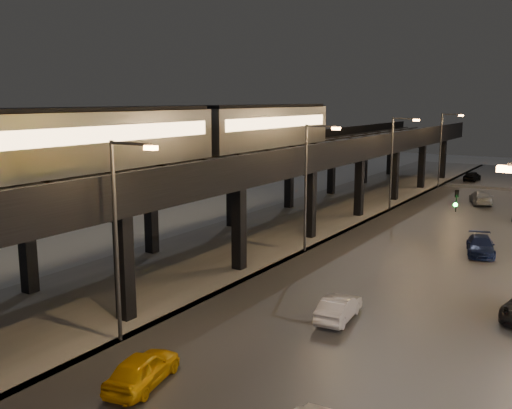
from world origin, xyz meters
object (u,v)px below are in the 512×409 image
Objects in this scene: subway_train at (199,131)px; car_taxi at (143,370)px; car_mid_dark at (481,198)px; car_near_white at (339,309)px; car_far_white at (472,176)px; car_onc_white at (481,246)px.

subway_train reaches higher than car_taxi.
car_mid_dark is at bearing 62.36° from subway_train.
car_near_white is 0.80× the size of car_mid_dark.
car_mid_dark reaches higher than car_near_white.
subway_train is at bearing -70.64° from car_taxi.
car_mid_dark is at bearing 107.80° from car_far_white.
subway_train is 32.62m from car_mid_dark.
subway_train is at bearing 43.76° from car_mid_dark.
car_far_white is 38.41m from car_onc_white.
subway_train is 9.56× the size of car_far_white.
car_mid_dark reaches higher than car_taxi.
car_far_white is (-1.20, 63.70, 0.01)m from car_taxi.
subway_train is 9.91× the size of car_near_white.
car_mid_dark is 1.21× the size of car_far_white.
car_near_white is (3.60, 9.94, -0.03)m from car_taxi.
subway_train is 7.88× the size of car_mid_dark.
car_far_white reaches higher than car_near_white.
car_far_white is 0.89× the size of car_onc_white.
car_taxi is at bearing -119.16° from car_onc_white.
subway_train is 9.78× the size of car_taxi.
car_far_white is (-4.80, 53.76, 0.04)m from car_near_white.
car_taxi is 0.87× the size of car_onc_white.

